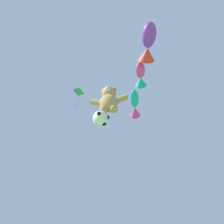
# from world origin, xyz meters

# --- Properties ---
(teddy_bear_kite) EXTENTS (2.21, 0.97, 2.24)m
(teddy_bear_kite) POSITION_xyz_m (0.86, 6.29, 8.94)
(teddy_bear_kite) COLOR tan
(soccer_ball_kite) EXTENTS (0.85, 0.85, 0.78)m
(soccer_ball_kite) POSITION_xyz_m (0.48, 6.26, 7.38)
(soccer_ball_kite) COLOR white
(fish_kite_teal) EXTENTS (0.84, 2.48, 0.81)m
(fish_kite_teal) POSITION_xyz_m (2.38, 8.94, 11.52)
(fish_kite_teal) COLOR #19ADB2
(fish_kite_magenta) EXTENTS (0.84, 1.82, 0.83)m
(fish_kite_magenta) POSITION_xyz_m (3.00, 6.74, 11.93)
(fish_kite_magenta) COLOR #E53F9E
(fish_kite_violet) EXTENTS (1.28, 2.41, 1.06)m
(fish_kite_violet) POSITION_xyz_m (3.57, 4.61, 11.82)
(fish_kite_violet) COLOR purple
(diamond_kite) EXTENTS (0.84, 0.67, 3.01)m
(diamond_kite) POSITION_xyz_m (-2.13, 8.16, 13.07)
(diamond_kite) COLOR green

